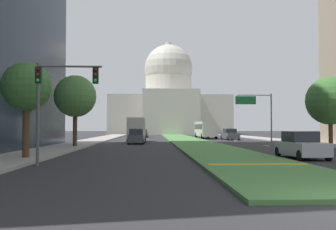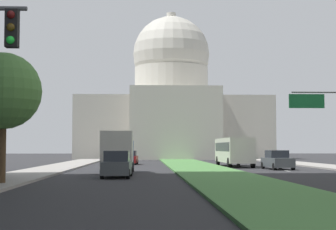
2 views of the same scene
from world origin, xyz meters
The scene contains 12 objects.
ground_plane centered at (0.00, 50.64, 0.00)m, with size 260.00×260.00×0.00m, color #2B2B2D.
grass_median centered at (0.00, 45.58, 0.07)m, with size 5.42×91.15×0.14m, color #4C8442.
lane_dashes_right centered at (7.04, 36.53, 0.00)m, with size 0.16×55.71×0.01m.
sidewalk_left centered at (-13.37, 40.51, 0.07)m, with size 4.00×91.15×0.15m, color #9E9991.
capitol_building centered at (0.00, 100.55, 9.26)m, with size 34.08×29.69×27.85m.
overhead_guide_sign centered at (9.29, 39.58, 4.62)m, with size 5.01×0.20×6.50m.
street_tree_left_mid centered at (-12.52, 26.55, 4.93)m, with size 4.05×4.05×6.98m.
sedan_midblock centered at (-6.88, 33.85, 0.82)m, with size 1.94×4.27×1.77m.
sedan_distant centered at (6.96, 46.81, 0.81)m, with size 2.16×4.61×1.73m.
sedan_far_horizon centered at (-6.85, 61.70, 0.77)m, with size 2.05×4.26×1.63m.
box_truck_delivery centered at (-7.14, 40.14, 1.68)m, with size 2.40×6.40×3.20m.
city_bus centered at (4.27, 54.55, 1.77)m, with size 2.62×11.00×2.95m.
Camera 2 is at (-5.06, -2.40, 1.98)m, focal length 58.47 mm.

